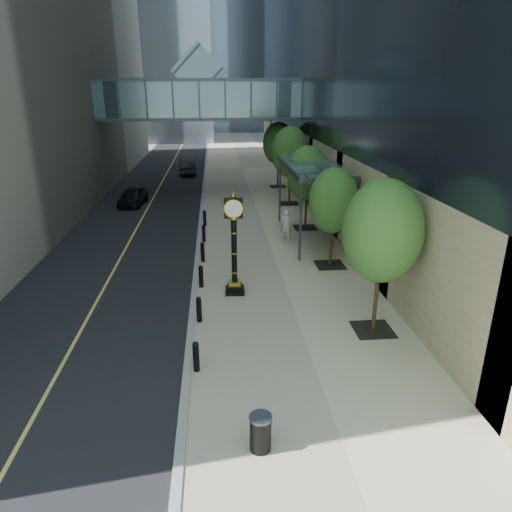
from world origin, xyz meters
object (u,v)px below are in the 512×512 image
(pedestrian, at_px, (286,226))
(car_near, at_px, (133,196))
(street_clock, at_px, (234,251))
(trash_bin, at_px, (260,434))
(car_far, at_px, (187,167))

(pedestrian, xyz_separation_m, car_near, (-10.17, 9.94, -0.32))
(street_clock, distance_m, trash_bin, 9.25)
(street_clock, bearing_deg, car_near, 115.09)
(pedestrian, bearing_deg, car_near, -26.09)
(street_clock, height_order, car_far, street_clock)
(street_clock, distance_m, car_far, 29.84)
(trash_bin, height_order, pedestrian, pedestrian)
(trash_bin, relative_size, pedestrian, 0.47)
(car_near, xyz_separation_m, car_far, (3.37, 12.97, 0.06))
(trash_bin, bearing_deg, street_clock, 91.29)
(street_clock, distance_m, pedestrian, 7.49)
(street_clock, xyz_separation_m, car_far, (-3.56, 29.60, -1.17))
(trash_bin, distance_m, car_near, 26.75)
(car_near, bearing_deg, street_clock, -60.56)
(pedestrian, height_order, car_far, pedestrian)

